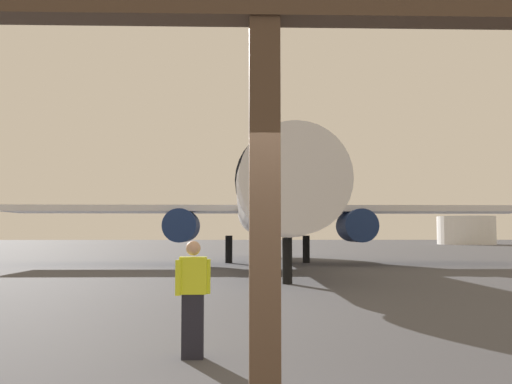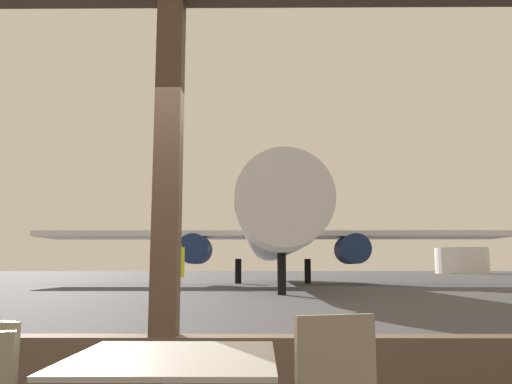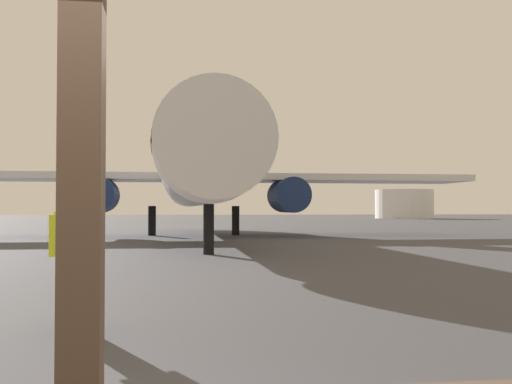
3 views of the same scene
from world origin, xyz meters
name	(u,v)px [view 1 (image 1 of 3)]	position (x,y,z in m)	size (l,w,h in m)	color
ground_plane	(241,258)	(0.00, 40.00, 0.00)	(220.00, 220.00, 0.00)	#424247
window_frame	(265,326)	(0.00, 0.00, 1.27)	(7.53, 0.24, 3.51)	brown
airplane	(270,203)	(1.59, 29.25, 3.55)	(31.25, 30.81, 10.45)	silver
ground_crew_worker	(193,297)	(-0.85, 4.98, 0.90)	(0.51, 0.32, 1.74)	black
fuel_storage_tank	(466,230)	(36.33, 88.53, 2.25)	(9.04, 9.04, 4.51)	white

